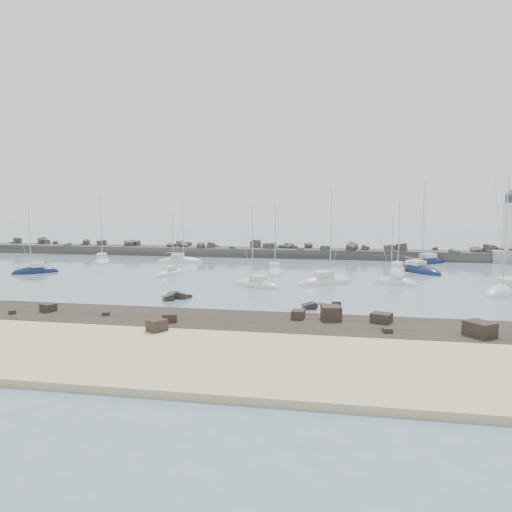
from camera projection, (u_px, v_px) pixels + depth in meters
The scene contains 19 objects.
ground at pixel (225, 286), 68.54m from camera, with size 400.00×400.00×0.00m, color slate.
sand_strip at pixel (119, 357), 37.28m from camera, with size 140.00×14.00×1.00m, color beige.
rock_shelf at pixel (170, 325), 47.04m from camera, with size 140.00×12.46×2.04m.
rock_cluster_near at pixel (177, 298), 60.00m from camera, with size 3.53×4.51×1.80m.
rock_cluster_far at pixel (315, 307), 54.53m from camera, with size 4.28×3.60×1.23m.
breakwater at pixel (236, 255), 106.98m from camera, with size 115.00×6.72×4.98m.
lighthouse at pixel (508, 246), 96.63m from camera, with size 7.00×7.00×14.60m.
sailboat_1 at pixel (102, 262), 95.37m from camera, with size 6.11×9.11×13.98m.
sailboat_2 at pixel (35, 272), 81.19m from camera, with size 7.00×6.12×11.62m.
sailboat_3 at pixel (171, 274), 79.64m from camera, with size 4.11×7.11×10.84m.
sailboat_4 at pixel (180, 262), 95.87m from camera, with size 8.90×4.72×13.44m.
sailboat_5 at pixel (256, 285), 68.45m from camera, with size 7.80×5.17×11.96m.
sailboat_6 at pixel (275, 272), 81.11m from camera, with size 3.78×8.01×12.32m.
sailboat_7 at pixel (326, 282), 70.84m from camera, with size 8.93×8.07×14.61m.
sailboat_8 at pixel (418, 271), 82.66m from camera, with size 8.42×10.09×15.96m.
sailboat_9 at pixel (395, 283), 70.28m from camera, with size 6.75×4.19×10.46m.
sailboat_10 at pixel (397, 271), 82.59m from camera, with size 4.00×8.25×12.68m.
sailboat_11 at pixel (505, 292), 63.61m from camera, with size 8.54×9.85×15.81m.
sailboat_13 at pixel (426, 263), 94.05m from camera, with size 9.31×8.47×15.24m.
Camera 1 is at (16.82, -65.71, 11.53)m, focal length 35.00 mm.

